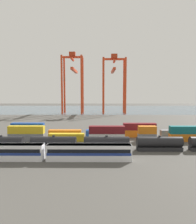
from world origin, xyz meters
name	(u,v)px	position (x,y,z in m)	size (l,w,h in m)	color
ground_plane	(109,123)	(0.00, 40.00, 0.00)	(420.00, 420.00, 0.00)	#4C4944
harbour_water	(105,109)	(0.00, 137.78, 0.00)	(400.00, 110.00, 0.01)	#475B6B
passenger_train	(45,151)	(-18.47, -23.12, 2.14)	(42.08, 3.14, 3.90)	silver
freight_tank_row	(106,143)	(-3.20, -14.44, 2.06)	(73.19, 2.90, 4.36)	#232326
shipping_container_0	(27,137)	(-30.20, -2.78, 1.30)	(12.10, 2.44, 2.60)	slate
shipping_container_1	(26,130)	(-30.20, -2.78, 3.90)	(12.10, 2.44, 2.60)	gold
shipping_container_2	(67,137)	(-16.47, -2.78, 1.30)	(12.10, 2.44, 2.60)	gold
shipping_container_3	(107,137)	(-2.73, -2.78, 1.30)	(12.10, 2.44, 2.60)	silver
shipping_container_4	(107,130)	(-2.73, -2.78, 3.90)	(12.10, 2.44, 2.60)	maroon
shipping_container_5	(147,137)	(11.00, -2.78, 1.30)	(6.04, 2.44, 2.60)	slate
shipping_container_6	(147,130)	(11.00, -2.78, 3.90)	(6.04, 2.44, 2.60)	orange
shipping_container_7	(187,137)	(24.73, -2.78, 1.30)	(12.10, 2.44, 2.60)	orange
shipping_container_8	(188,130)	(24.73, -2.78, 3.90)	(12.10, 2.44, 2.60)	#146066
shipping_container_11	(28,133)	(-32.12, 4.15, 1.30)	(12.10, 2.44, 2.60)	slate
shipping_container_12	(28,126)	(-32.12, 4.15, 3.90)	(12.10, 2.44, 2.60)	#1C4299
shipping_container_13	(65,133)	(-18.17, 4.15, 1.30)	(12.10, 2.44, 2.60)	orange
shipping_container_14	(102,133)	(-4.21, 4.15, 1.30)	(12.10, 2.44, 2.60)	#1C4299
shipping_container_15	(139,133)	(9.75, 4.15, 1.30)	(12.10, 2.44, 2.60)	orange
shipping_container_16	(140,127)	(9.75, 4.15, 3.90)	(12.10, 2.44, 2.60)	maroon
shipping_container_17	(177,133)	(23.70, 4.15, 1.30)	(12.10, 2.44, 2.60)	slate
gantry_crane_west	(73,77)	(-26.91, 98.64, 29.57)	(16.93, 36.26, 48.81)	red
gantry_crane_central	(114,78)	(6.47, 98.38, 28.82)	(18.79, 33.49, 47.20)	red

